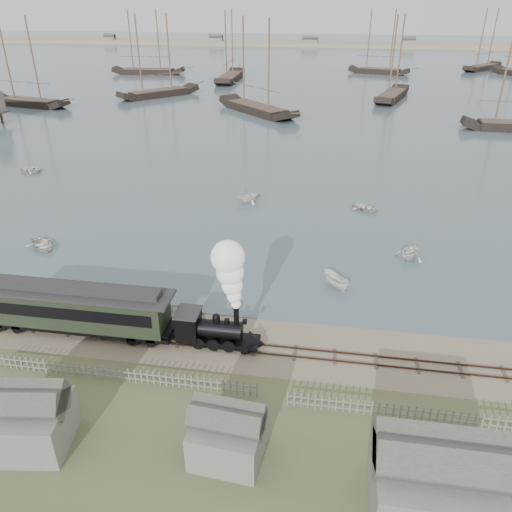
# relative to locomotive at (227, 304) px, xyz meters

# --- Properties ---
(ground) EXTENTS (600.00, 600.00, 0.00)m
(ground) POSITION_rel_locomotive_xyz_m (0.11, 2.00, -3.93)
(ground) COLOR gray
(ground) RESTS_ON ground
(harbor_water) EXTENTS (600.00, 336.00, 0.06)m
(harbor_water) POSITION_rel_locomotive_xyz_m (0.11, 172.00, -3.90)
(harbor_water) COLOR #40535C
(harbor_water) RESTS_ON ground
(rail_track) EXTENTS (120.00, 1.80, 0.16)m
(rail_track) POSITION_rel_locomotive_xyz_m (0.11, 0.00, -3.89)
(rail_track) COLOR #35271D
(rail_track) RESTS_ON ground
(picket_fence_west) EXTENTS (19.00, 0.10, 1.20)m
(picket_fence_west) POSITION_rel_locomotive_xyz_m (-6.39, -5.00, -3.93)
(picket_fence_west) COLOR slate
(picket_fence_west) RESTS_ON ground
(picket_fence_east) EXTENTS (15.00, 0.10, 1.20)m
(picket_fence_east) POSITION_rel_locomotive_xyz_m (12.61, -5.50, -3.93)
(picket_fence_east) COLOR slate
(picket_fence_east) RESTS_ON ground
(shed_left) EXTENTS (5.00, 4.00, 4.10)m
(shed_left) POSITION_rel_locomotive_xyz_m (-9.89, -11.00, -3.93)
(shed_left) COLOR slate
(shed_left) RESTS_ON ground
(shed_mid) EXTENTS (4.00, 3.50, 3.60)m
(shed_mid) POSITION_rel_locomotive_xyz_m (2.11, -10.00, -3.93)
(shed_mid) COLOR slate
(shed_mid) RESTS_ON ground
(far_spit) EXTENTS (500.00, 20.00, 1.80)m
(far_spit) POSITION_rel_locomotive_xyz_m (0.11, 252.00, -3.93)
(far_spit) COLOR tan
(far_spit) RESTS_ON ground
(locomotive) EXTENTS (6.80, 2.54, 8.48)m
(locomotive) POSITION_rel_locomotive_xyz_m (0.00, 0.00, 0.00)
(locomotive) COLOR black
(locomotive) RESTS_ON ground
(passenger_coach) EXTENTS (15.55, 3.00, 3.78)m
(passenger_coach) POSITION_rel_locomotive_xyz_m (-12.09, 0.00, -1.56)
(passenger_coach) COLOR black
(passenger_coach) RESTS_ON ground
(beached_dinghy) EXTENTS (4.01, 4.96, 0.91)m
(beached_dinghy) POSITION_rel_locomotive_xyz_m (-4.27, 2.96, -3.47)
(beached_dinghy) COLOR silver
(beached_dinghy) RESTS_ON ground
(rowboat_0) EXTENTS (4.57, 4.71, 0.80)m
(rowboat_0) POSITION_rel_locomotive_xyz_m (-22.94, 13.20, -3.47)
(rowboat_0) COLOR silver
(rowboat_0) RESTS_ON harbor_water
(rowboat_1) EXTENTS (4.25, 4.40, 1.78)m
(rowboat_1) POSITION_rel_locomotive_xyz_m (-3.62, 29.67, -2.98)
(rowboat_1) COLOR silver
(rowboat_1) RESTS_ON harbor_water
(rowboat_2) EXTENTS (3.13, 3.01, 1.22)m
(rowboat_2) POSITION_rel_locomotive_xyz_m (7.91, 10.11, -3.26)
(rowboat_2) COLOR silver
(rowboat_2) RESTS_ON harbor_water
(rowboat_3) EXTENTS (3.92, 4.28, 0.72)m
(rowboat_3) POSITION_rel_locomotive_xyz_m (11.32, 29.39, -3.50)
(rowboat_3) COLOR silver
(rowboat_3) RESTS_ON harbor_water
(rowboat_4) EXTENTS (4.47, 4.31, 1.81)m
(rowboat_4) POSITION_rel_locomotive_xyz_m (15.33, 16.99, -2.96)
(rowboat_4) COLOR silver
(rowboat_4) RESTS_ON harbor_water
(rowboat_6) EXTENTS (3.11, 4.02, 0.77)m
(rowboat_6) POSITION_rel_locomotive_xyz_m (-38.61, 36.72, -3.48)
(rowboat_6) COLOR silver
(rowboat_6) RESTS_ON harbor_water
(schooner_0) EXTENTS (21.47, 9.10, 20.00)m
(schooner_0) POSITION_rel_locomotive_xyz_m (-66.17, 82.86, 6.13)
(schooner_0) COLOR black
(schooner_0) RESTS_ON harbor_water
(schooner_1) EXTENTS (18.66, 20.30, 20.00)m
(schooner_1) POSITION_rel_locomotive_xyz_m (-39.73, 100.10, 6.13)
(schooner_1) COLOR black
(schooner_1) RESTS_ON harbor_water
(schooner_2) EXTENTS (21.46, 21.59, 20.00)m
(schooner_2) POSITION_rel_locomotive_xyz_m (-11.12, 84.15, 6.13)
(schooner_2) COLOR black
(schooner_2) RESTS_ON harbor_water
(schooner_3) EXTENTS (11.23, 22.63, 20.00)m
(schooner_3) POSITION_rel_locomotive_xyz_m (20.49, 105.72, 6.13)
(schooner_3) COLOR black
(schooner_3) RESTS_ON harbor_water
(schooner_6) EXTENTS (24.41, 7.42, 20.00)m
(schooner_6) POSITION_rel_locomotive_xyz_m (-56.77, 139.25, 6.13)
(schooner_6) COLOR black
(schooner_6) RESTS_ON harbor_water
(schooner_7) EXTENTS (5.94, 25.08, 20.00)m
(schooner_7) POSITION_rel_locomotive_xyz_m (-26.87, 130.14, 6.13)
(schooner_7) COLOR black
(schooner_7) RESTS_ON harbor_water
(schooner_8) EXTENTS (20.66, 9.45, 20.00)m
(schooner_8) POSITION_rel_locomotive_xyz_m (19.70, 152.24, 6.13)
(schooner_8) COLOR black
(schooner_8) RESTS_ON harbor_water
(schooner_9) EXTENTS (16.86, 18.80, 20.00)m
(schooner_9) POSITION_rel_locomotive_xyz_m (56.41, 167.48, 6.13)
(schooner_9) COLOR black
(schooner_9) RESTS_ON harbor_water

